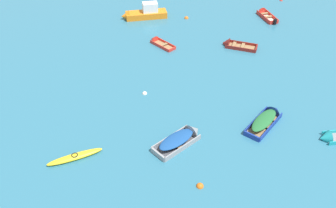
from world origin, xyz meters
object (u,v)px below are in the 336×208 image
at_px(rowboat_red_back_row_center, 264,14).
at_px(mooring_buoy_trailing, 186,18).
at_px(mooring_buoy_between_boats_right, 145,94).
at_px(mooring_buoy_midfield, 281,1).
at_px(rowboat_turquoise_far_back, 333,138).
at_px(rowboat_red_near_camera, 157,42).
at_px(kayak_yellow_near_right, 75,157).
at_px(rowboat_maroon_outer_left, 232,45).
at_px(mooring_buoy_outer_edge, 200,186).
at_px(rowboat_grey_outer_right, 183,137).
at_px(motor_launch_orange_foreground_center, 143,13).
at_px(rowboat_deep_blue_cluster_inner, 268,118).

distance_m(rowboat_red_back_row_center, mooring_buoy_trailing, 8.82).
relative_size(mooring_buoy_between_boats_right, mooring_buoy_midfield, 1.03).
bearing_deg(mooring_buoy_midfield, rowboat_turquoise_far_back, -106.98).
distance_m(rowboat_red_back_row_center, rowboat_turquoise_far_back, 20.41).
bearing_deg(rowboat_red_near_camera, mooring_buoy_between_boats_right, -107.37).
xyz_separation_m(rowboat_red_back_row_center, kayak_yellow_near_right, (-21.21, -18.31, -0.02)).
bearing_deg(rowboat_maroon_outer_left, mooring_buoy_outer_edge, -115.50).
relative_size(rowboat_turquoise_far_back, mooring_buoy_trailing, 7.64).
xyz_separation_m(mooring_buoy_outer_edge, mooring_buoy_trailing, (4.97, 23.35, 0.00)).
xyz_separation_m(rowboat_grey_outer_right, mooring_buoy_trailing, (5.01, 19.15, -0.31)).
xyz_separation_m(rowboat_maroon_outer_left, rowboat_red_near_camera, (-7.03, 2.15, -0.03)).
relative_size(motor_launch_orange_foreground_center, rowboat_turquoise_far_back, 1.43).
height_order(mooring_buoy_outer_edge, mooring_buoy_between_boats_right, mooring_buoy_outer_edge).
height_order(rowboat_deep_blue_cluster_inner, mooring_buoy_trailing, rowboat_deep_blue_cluster_inner).
relative_size(mooring_buoy_between_boats_right, mooring_buoy_trailing, 0.86).
relative_size(rowboat_deep_blue_cluster_inner, mooring_buoy_outer_edge, 8.49).
bearing_deg(mooring_buoy_midfield, rowboat_red_back_row_center, -136.92).
height_order(rowboat_red_back_row_center, rowboat_red_near_camera, rowboat_red_back_row_center).
distance_m(rowboat_red_back_row_center, rowboat_maroon_outer_left, 8.43).
relative_size(kayak_yellow_near_right, mooring_buoy_trailing, 8.15).
bearing_deg(mooring_buoy_outer_edge, motor_launch_orange_foreground_center, 89.24).
height_order(kayak_yellow_near_right, mooring_buoy_trailing, kayak_yellow_near_right).
bearing_deg(rowboat_deep_blue_cluster_inner, rowboat_maroon_outer_left, 83.95).
xyz_separation_m(rowboat_grey_outer_right, mooring_buoy_between_boats_right, (-1.78, 6.05, -0.31)).
bearing_deg(motor_launch_orange_foreground_center, mooring_buoy_midfield, 4.48).
height_order(rowboat_red_back_row_center, rowboat_deep_blue_cluster_inner, rowboat_deep_blue_cluster_inner).
bearing_deg(rowboat_red_back_row_center, rowboat_grey_outer_right, -127.27).
distance_m(mooring_buoy_outer_edge, mooring_buoy_midfield, 31.17).
xyz_separation_m(rowboat_grey_outer_right, kayak_yellow_near_right, (-7.44, -0.22, -0.14)).
bearing_deg(rowboat_grey_outer_right, kayak_yellow_near_right, -178.34).
bearing_deg(rowboat_deep_blue_cluster_inner, mooring_buoy_trailing, 95.03).
bearing_deg(kayak_yellow_near_right, mooring_buoy_outer_edge, -28.01).
xyz_separation_m(rowboat_maroon_outer_left, mooring_buoy_trailing, (-2.82, 7.03, -0.16)).
bearing_deg(rowboat_red_back_row_center, rowboat_turquoise_far_back, -99.76).
height_order(rowboat_deep_blue_cluster_inner, rowboat_turquoise_far_back, rowboat_deep_blue_cluster_inner).
height_order(rowboat_grey_outer_right, rowboat_red_near_camera, rowboat_grey_outer_right).
relative_size(rowboat_turquoise_far_back, mooring_buoy_outer_edge, 7.68).
distance_m(rowboat_grey_outer_right, mooring_buoy_midfield, 27.82).
xyz_separation_m(mooring_buoy_outer_edge, mooring_buoy_midfield, (17.48, 25.81, 0.00)).
height_order(motor_launch_orange_foreground_center, mooring_buoy_outer_edge, motor_launch_orange_foreground_center).
relative_size(rowboat_deep_blue_cluster_inner, mooring_buoy_midfield, 10.10).
height_order(rowboat_maroon_outer_left, mooring_buoy_midfield, rowboat_maroon_outer_left).
bearing_deg(rowboat_deep_blue_cluster_inner, mooring_buoy_midfield, 62.38).
bearing_deg(mooring_buoy_outer_edge, mooring_buoy_midfield, 55.89).
distance_m(kayak_yellow_near_right, mooring_buoy_outer_edge, 8.49).
bearing_deg(mooring_buoy_outer_edge, rowboat_maroon_outer_left, 64.50).
distance_m(rowboat_deep_blue_cluster_inner, mooring_buoy_outer_edge, 8.26).
height_order(motor_launch_orange_foreground_center, mooring_buoy_between_boats_right, motor_launch_orange_foreground_center).
bearing_deg(mooring_buoy_outer_edge, rowboat_turquoise_far_back, 11.99).
xyz_separation_m(rowboat_grey_outer_right, rowboat_red_near_camera, (0.80, 14.27, -0.18)).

